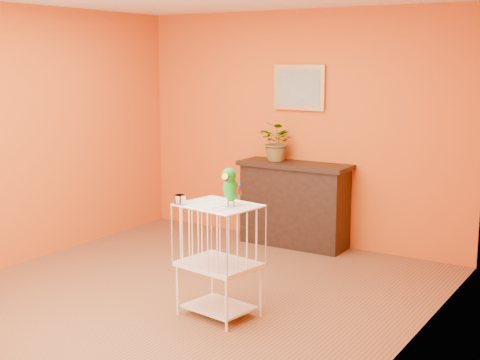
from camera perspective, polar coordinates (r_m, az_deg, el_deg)
The scene contains 8 objects.
ground at distance 5.96m, azimuth -5.14°, elevation -9.95°, with size 4.50×4.50×0.00m, color brown.
room_shell at distance 5.62m, azimuth -5.40°, elevation 5.41°, with size 4.50×4.50×4.50m.
console_cabinet at distance 7.45m, azimuth 4.64°, elevation -2.07°, with size 1.26×0.45×0.94m.
potted_plant at distance 7.43m, azimuth 3.17°, elevation 2.90°, with size 0.40×0.44×0.34m, color #26722D.
framed_picture at distance 7.48m, azimuth 5.06°, elevation 7.87°, with size 0.62×0.04×0.50m.
birdcage at distance 5.39m, azimuth -1.82°, elevation -6.73°, with size 0.66×0.55×0.92m.
feed_cup at distance 5.31m, azimuth -5.18°, elevation -1.65°, with size 0.10×0.10×0.07m, color silver.
parrot at distance 5.19m, azimuth -0.80°, elevation -0.55°, with size 0.16×0.28×0.31m.
Camera 1 is at (3.41, -4.44, 2.04)m, focal length 50.00 mm.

